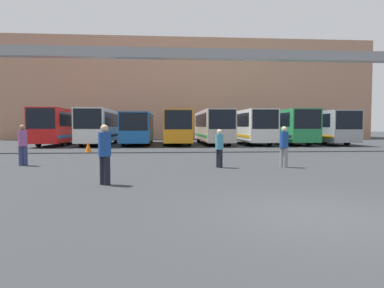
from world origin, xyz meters
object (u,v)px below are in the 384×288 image
object	(u,v)px
bus_slot_2	(139,127)
pedestrian_mid_left	(23,144)
bus_slot_0	(61,125)
pedestrian_near_right	(105,153)
bus_slot_3	(176,125)
bus_slot_5	(250,125)
bus_slot_1	(100,125)
pedestrian_far_center	(219,147)
bus_slot_7	(321,126)
bus_slot_4	(212,125)
traffic_cone	(88,147)
pedestrian_near_left	(284,146)
bus_slot_6	(286,125)

from	to	relation	value
bus_slot_2	pedestrian_mid_left	distance (m)	18.18
bus_slot_0	pedestrian_near_right	xyz separation A→B (m)	(8.07, -23.16, -0.94)
bus_slot_3	bus_slot_5	world-z (taller)	bus_slot_5
bus_slot_1	pedestrian_far_center	size ratio (longest dim) A/B	6.30
bus_slot_0	bus_slot_7	xyz separation A→B (m)	(25.66, -0.12, -0.07)
bus_slot_3	bus_slot_4	xyz separation A→B (m)	(3.67, 0.98, 0.03)
bus_slot_0	bus_slot_1	world-z (taller)	bus_slot_0
bus_slot_5	pedestrian_far_center	xyz separation A→B (m)	(-6.11, -18.75, -1.01)
pedestrian_far_center	traffic_cone	size ratio (longest dim) A/B	2.27
pedestrian_far_center	traffic_cone	xyz separation A→B (m)	(-7.59, 9.43, -0.51)
bus_slot_3	pedestrian_near_right	distance (m)	22.96
bus_slot_4	pedestrian_near_left	xyz separation A→B (m)	(0.35, -19.84, -0.95)
pedestrian_far_center	pedestrian_mid_left	xyz separation A→B (m)	(-8.71, 1.43, 0.11)
bus_slot_6	bus_slot_7	distance (m)	3.67
pedestrian_near_right	bus_slot_6	bearing A→B (deg)	-83.79
bus_slot_4	bus_slot_5	distance (m)	3.79
bus_slot_2	pedestrian_near_left	bearing A→B (deg)	-68.32
bus_slot_0	pedestrian_mid_left	xyz separation A→B (m)	(3.51, -17.72, -0.93)
pedestrian_far_center	bus_slot_2	bearing A→B (deg)	164.94
bus_slot_2	bus_slot_4	world-z (taller)	bus_slot_4
bus_slot_6	bus_slot_5	bearing A→B (deg)	-178.22
bus_slot_2	pedestrian_near_left	xyz separation A→B (m)	(7.68, -19.31, -0.79)
bus_slot_0	bus_slot_7	world-z (taller)	bus_slot_0
bus_slot_6	bus_slot_1	bearing A→B (deg)	-179.98
pedestrian_mid_left	bus_slot_3	bearing A→B (deg)	50.29
bus_slot_4	bus_slot_5	bearing A→B (deg)	-14.79
bus_slot_6	pedestrian_mid_left	distance (m)	25.43
bus_slot_4	pedestrian_far_center	bearing A→B (deg)	-97.07
bus_slot_0	bus_slot_4	xyz separation A→B (m)	(14.66, 0.56, -0.03)
bus_slot_0	pedestrian_near_left	distance (m)	24.45
pedestrian_mid_left	traffic_cone	distance (m)	8.10
bus_slot_3	bus_slot_4	distance (m)	3.79
pedestrian_near_right	bus_slot_2	bearing A→B (deg)	-50.64
pedestrian_near_right	traffic_cone	bearing A→B (deg)	-38.11
bus_slot_0	pedestrian_mid_left	distance (m)	18.09
bus_slot_0	bus_slot_1	size ratio (longest dim) A/B	1.06
bus_slot_3	pedestrian_near_right	xyz separation A→B (m)	(-2.92, -22.75, -0.88)
pedestrian_mid_left	bus_slot_0	bearing A→B (deg)	84.88
bus_slot_3	pedestrian_mid_left	bearing A→B (deg)	-113.39
bus_slot_1	bus_slot_2	size ratio (longest dim) A/B	0.94
bus_slot_7	pedestrian_mid_left	xyz separation A→B (m)	(-22.15, -17.60, -0.86)
pedestrian_near_right	pedestrian_far_center	size ratio (longest dim) A/B	1.11
bus_slot_0	pedestrian_mid_left	world-z (taller)	bus_slot_0
bus_slot_7	traffic_cone	xyz separation A→B (m)	(-21.02, -9.60, -1.48)
bus_slot_2	pedestrian_near_left	distance (m)	20.80
pedestrian_near_left	bus_slot_0	bearing A→B (deg)	-3.48
pedestrian_near_right	pedestrian_near_left	distance (m)	7.95
bus_slot_7	bus_slot_1	bearing A→B (deg)	-179.55
bus_slot_0	traffic_cone	bearing A→B (deg)	-64.53
traffic_cone	pedestrian_near_right	bearing A→B (deg)	-75.64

